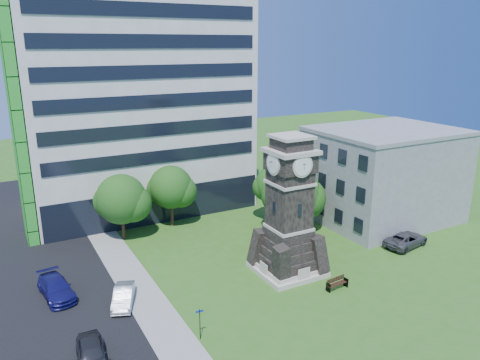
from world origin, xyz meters
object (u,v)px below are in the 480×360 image
car_east_lot (406,240)px  car_street_south (92,354)px  car_street_north (56,288)px  park_bench (337,283)px  car_street_mid (123,296)px  street_sign (200,321)px  clock_tower (289,215)px

car_east_lot → car_street_south: bearing=86.4°
car_street_north → park_bench: car_street_north is taller
car_street_mid → street_sign: (3.40, -6.89, 0.74)m
clock_tower → street_sign: 12.67m
car_street_north → car_east_lot: (31.90, -6.36, -0.03)m
car_street_north → street_sign: 13.14m
car_street_south → car_street_mid: car_street_south is taller
car_street_north → street_sign: street_sign is taller
car_street_mid → car_street_north: bearing=161.6°
clock_tower → car_street_south: bearing=-165.6°
clock_tower → car_street_mid: 14.98m
park_bench → car_street_north: bearing=148.9°
clock_tower → car_street_south: (-17.79, -4.56, -4.54)m
car_street_south → car_street_north: (-0.77, 9.72, -0.01)m
car_street_mid → park_bench: bearing=1.0°
clock_tower → car_street_mid: bearing=174.0°
car_east_lot → car_street_mid: bearing=74.7°
car_street_south → park_bench: (19.60, 0.04, -0.21)m
car_east_lot → street_sign: bearing=90.1°
car_street_north → car_street_mid: bearing=-47.3°
car_street_north → car_east_lot: size_ratio=1.00×
car_street_south → park_bench: car_street_south is taller
clock_tower → car_east_lot: clock_tower is taller
car_street_mid → street_sign: size_ratio=1.80×
park_bench → street_sign: (-12.58, -0.88, 0.88)m
car_street_south → car_street_mid: size_ratio=1.08×
car_street_south → street_sign: (7.01, -0.85, 0.67)m
car_street_mid → street_sign: street_sign is taller
clock_tower → car_east_lot: 14.15m
car_street_mid → car_street_north: size_ratio=0.80×
clock_tower → street_sign: (-10.78, -5.41, -3.87)m
car_street_north → park_bench: 22.55m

